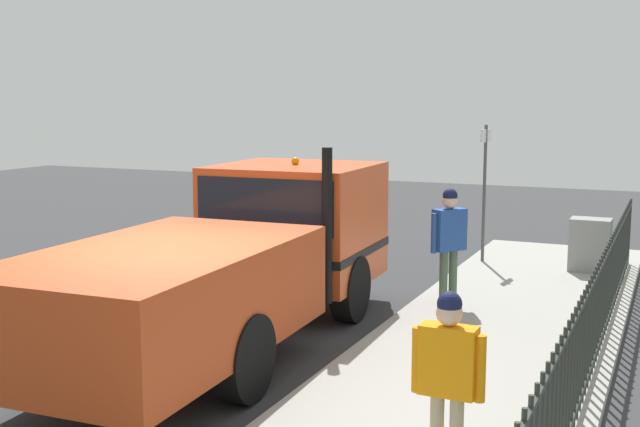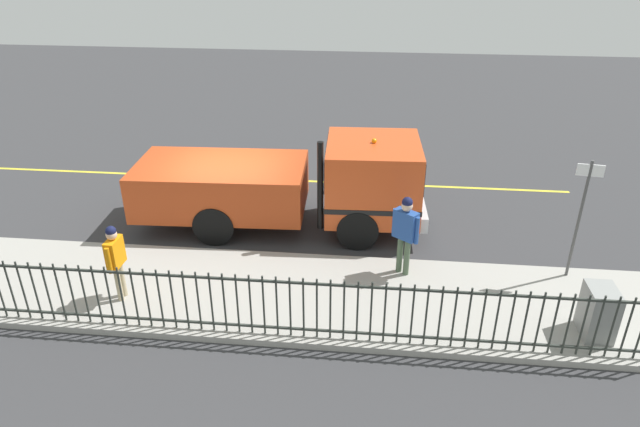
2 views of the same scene
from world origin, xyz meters
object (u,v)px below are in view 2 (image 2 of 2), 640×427
utility_cabinet (598,312)px  traffic_cone (333,181)px  street_sign (582,207)px  worker_standing (405,228)px  work_truck (304,181)px  pedestrian_distant (115,255)px

utility_cabinet → traffic_cone: (-5.90, -5.19, -0.29)m
utility_cabinet → traffic_cone: bearing=-138.7°
street_sign → worker_standing: bearing=-85.7°
work_truck → utility_cabinet: 6.89m
pedestrian_distant → street_sign: (-1.74, 8.94, 0.62)m
utility_cabinet → street_sign: 2.24m
work_truck → street_sign: 6.10m
work_truck → utility_cabinet: bearing=54.2°
traffic_cone → utility_cabinet: bearing=41.3°
pedestrian_distant → utility_cabinet: (0.20, 8.87, -0.50)m
worker_standing → utility_cabinet: 3.81m
worker_standing → pedestrian_distant: size_ratio=1.11×
utility_cabinet → street_sign: bearing=178.0°
work_truck → utility_cabinet: (3.79, 5.72, -0.62)m
work_truck → pedestrian_distant: 4.78m
work_truck → pedestrian_distant: work_truck is taller
street_sign → traffic_cone: bearing=-127.0°
worker_standing → street_sign: (-0.26, 3.43, 0.52)m
work_truck → traffic_cone: 2.36m
work_truck → pedestrian_distant: bearing=-43.6°
work_truck → street_sign: size_ratio=2.73×
worker_standing → traffic_cone: (-4.22, -1.82, -0.90)m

